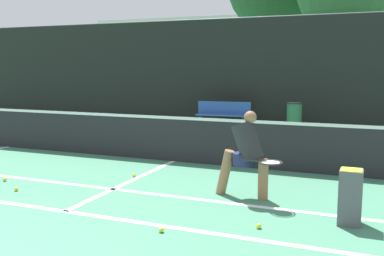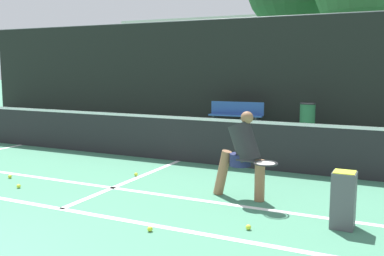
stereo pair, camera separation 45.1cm
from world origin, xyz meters
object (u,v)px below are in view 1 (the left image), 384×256
at_px(ball_hopper, 350,196).
at_px(trash_bin, 294,118).
at_px(courtside_bench, 223,114).
at_px(parked_car, 157,99).
at_px(player_practicing, 246,152).

bearing_deg(ball_hopper, trash_bin, 104.58).
distance_m(courtside_bench, trash_bin, 2.27).
relative_size(courtside_bench, parked_car, 0.43).
relative_size(player_practicing, parked_car, 0.33).
bearing_deg(trash_bin, courtside_bench, 177.12).
distance_m(player_practicing, courtside_bench, 7.66).
height_order(ball_hopper, trash_bin, trash_bin).
distance_m(player_practicing, parked_car, 12.47).
bearing_deg(trash_bin, player_practicing, -86.21).
bearing_deg(trash_bin, ball_hopper, -75.42).
relative_size(player_practicing, trash_bin, 1.45).
height_order(ball_hopper, parked_car, parked_car).
distance_m(trash_bin, parked_car, 7.19).
xyz_separation_m(player_practicing, ball_hopper, (1.53, -0.65, -0.33)).
xyz_separation_m(player_practicing, trash_bin, (-0.47, 7.04, -0.24)).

